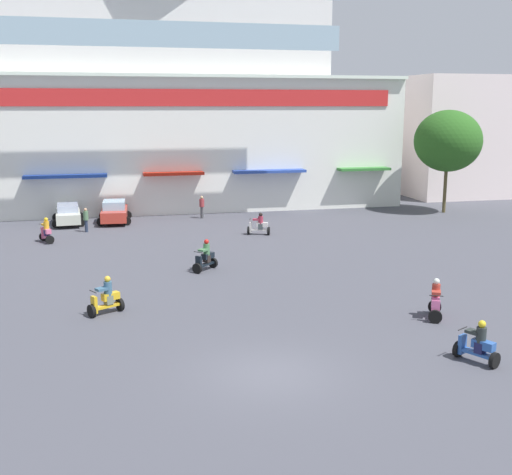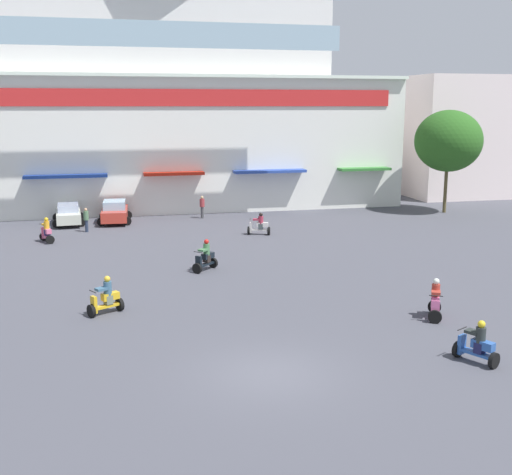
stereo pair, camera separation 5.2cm
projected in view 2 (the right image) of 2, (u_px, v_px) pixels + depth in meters
ground_plane at (205, 270)px, 32.23m from camera, size 128.00×128.00×0.00m
colonial_building at (160, 90)px, 52.23m from camera, size 37.85×16.39×21.18m
flank_building_right at (462, 136)px, 59.54m from camera, size 11.78×9.96×10.76m
plaza_tree_1 at (448, 141)px, 48.52m from camera, size 5.01×5.34×7.85m
parked_car_0 at (68, 214)px, 44.66m from camera, size 2.37×4.35×1.41m
parked_car_1 at (115, 212)px, 45.22m from camera, size 2.49×4.15×1.57m
scooter_rider_0 at (435, 302)px, 24.90m from camera, size 1.13×1.51×1.58m
scooter_rider_1 at (106, 299)px, 25.40m from camera, size 1.48×1.13×1.55m
scooter_rider_2 at (259, 226)px, 40.97m from camera, size 1.53×0.99×1.44m
scooter_rider_3 at (47, 232)px, 38.68m from camera, size 0.99×1.44×1.55m
scooter_rider_5 at (477, 345)px, 20.56m from camera, size 1.13×1.51×1.46m
scooter_rider_6 at (205, 258)px, 32.08m from camera, size 1.42×1.41×1.59m
pedestrian_1 at (86, 218)px, 41.83m from camera, size 0.46×0.46×1.59m
pedestrian_2 at (202, 206)px, 46.93m from camera, size 0.50×0.50×1.66m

